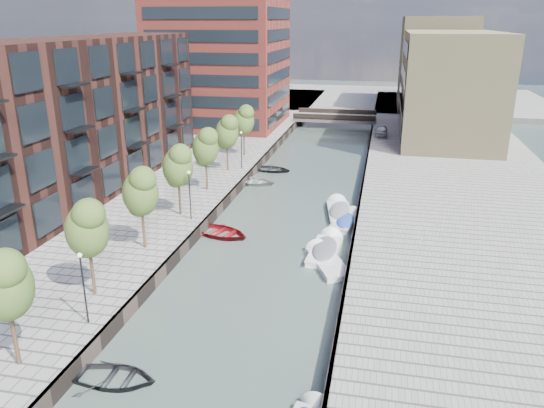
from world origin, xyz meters
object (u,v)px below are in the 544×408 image
(tree_5, at_px, (227,131))
(sloop_2, at_px, (221,235))
(motorboat_1, at_px, (326,249))
(tree_3, at_px, (178,165))
(sloop_0, at_px, (115,381))
(tree_4, at_px, (205,146))
(sloop_3, at_px, (253,184))
(sloop_4, at_px, (272,171))
(bridge, at_px, (335,117))
(motorboat_4, at_px, (339,211))
(tree_0, at_px, (5,283))
(tree_2, at_px, (140,190))
(tree_6, at_px, (244,120))
(car, at_px, (381,131))
(tree_1, at_px, (87,227))
(motorboat_2, at_px, (325,261))
(motorboat_3, at_px, (347,221))

(tree_5, relative_size, sloop_2, 1.18)
(motorboat_1, bearing_deg, tree_3, 167.04)
(sloop_0, bearing_deg, tree_5, 5.58)
(tree_4, xyz_separation_m, sloop_0, (4.36, -27.11, -5.31))
(sloop_3, height_order, sloop_4, sloop_3)
(tree_5, relative_size, sloop_4, 1.33)
(bridge, xyz_separation_m, motorboat_4, (4.36, -41.39, -1.16))
(tree_0, relative_size, sloop_4, 1.33)
(tree_2, bearing_deg, bridge, 81.05)
(tree_6, xyz_separation_m, motorboat_4, (12.86, -15.39, -5.08))
(sloop_2, height_order, motorboat_4, motorboat_4)
(tree_0, bearing_deg, motorboat_1, 55.06)
(tree_4, distance_m, car, 33.23)
(tree_1, relative_size, tree_3, 1.00)
(sloop_2, bearing_deg, tree_6, 29.69)
(tree_0, height_order, sloop_3, tree_0)
(motorboat_2, bearing_deg, tree_2, -170.23)
(sloop_2, height_order, motorboat_1, motorboat_1)
(motorboat_4, bearing_deg, tree_2, -135.55)
(tree_4, relative_size, motorboat_4, 1.00)
(tree_0, distance_m, tree_2, 14.00)
(sloop_3, height_order, car, car)
(tree_2, xyz_separation_m, car, (16.00, 42.90, -3.58))
(tree_3, bearing_deg, sloop_3, 76.32)
(sloop_0, xyz_separation_m, sloop_4, (-0.36, 38.22, 0.00))
(tree_1, height_order, motorboat_3, tree_1)
(sloop_2, height_order, motorboat_3, motorboat_3)
(tree_2, bearing_deg, motorboat_2, 9.77)
(tree_6, distance_m, motorboat_2, 29.27)
(motorboat_1, relative_size, motorboat_4, 0.97)
(tree_2, distance_m, tree_4, 14.00)
(tree_4, distance_m, motorboat_1, 16.85)
(tree_1, distance_m, tree_2, 7.00)
(tree_1, relative_size, tree_2, 1.00)
(tree_4, distance_m, motorboat_4, 13.90)
(bridge, bearing_deg, tree_1, -97.93)
(sloop_2, height_order, car, car)
(motorboat_1, height_order, motorboat_2, motorboat_1)
(sloop_2, bearing_deg, tree_4, 44.63)
(bridge, relative_size, tree_3, 2.18)
(tree_4, distance_m, motorboat_2, 18.18)
(tree_0, relative_size, car, 1.40)
(tree_5, xyz_separation_m, motorboat_3, (13.71, -10.62, -5.11))
(bridge, xyz_separation_m, sloop_2, (-4.56, -48.50, -1.39))
(motorboat_2, relative_size, car, 1.31)
(tree_6, distance_m, sloop_4, 7.25)
(tree_1, xyz_separation_m, tree_3, (0.00, 14.00, 0.00))
(motorboat_1, xyz_separation_m, motorboat_4, (0.22, 8.52, 0.00))
(motorboat_2, bearing_deg, tree_5, 124.29)
(tree_3, distance_m, sloop_3, 14.14)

